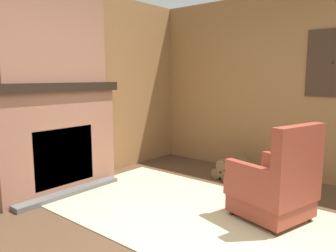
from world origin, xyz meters
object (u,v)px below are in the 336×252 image
armchair (275,187)px  firewood_stack (232,170)px  oil_lamp_vase (9,75)px  storage_case (72,77)px  decorative_plate_on_mantel (46,71)px

armchair → firewood_stack: 1.41m
armchair → firewood_stack: size_ratio=2.07×
firewood_stack → oil_lamp_vase: bearing=-122.5°
armchair → firewood_stack: bearing=-27.8°
firewood_stack → storage_case: bearing=-134.1°
decorative_plate_on_mantel → firewood_stack: bearing=51.4°
storage_case → decorative_plate_on_mantel: decorative_plate_on_mantel is taller
armchair → decorative_plate_on_mantel: 2.99m
armchair → storage_case: size_ratio=4.46×
oil_lamp_vase → decorative_plate_on_mantel: bearing=92.5°
storage_case → decorative_plate_on_mantel: bearing=-93.2°
armchair → storage_case: bearing=29.4°
armchair → storage_case: storage_case is taller
firewood_stack → oil_lamp_vase: 3.15m
firewood_stack → oil_lamp_vase: oil_lamp_vase is taller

